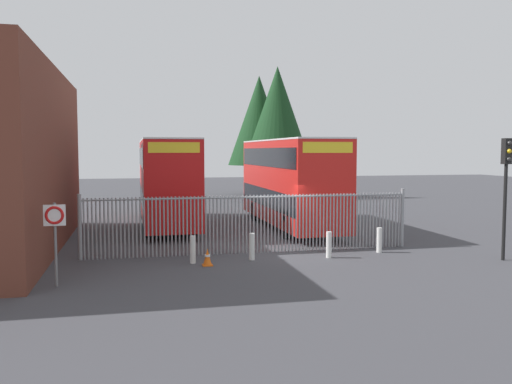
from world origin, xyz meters
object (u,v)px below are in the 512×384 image
at_px(speed_limit_sign_post, 55,225).
at_px(traffic_light_kerbside, 506,176).
at_px(bollard_near_right, 329,245).
at_px(bollard_far_right, 379,240).
at_px(double_decker_bus_behind_fence_left, 290,180).
at_px(double_decker_bus_near_gate, 167,179).
at_px(traffic_cone_by_gate, 207,257).
at_px(bollard_center_front, 252,247).
at_px(bollard_near_left, 193,250).

relative_size(speed_limit_sign_post, traffic_light_kerbside, 0.56).
relative_size(bollard_near_right, bollard_far_right, 1.00).
bearing_deg(double_decker_bus_behind_fence_left, speed_limit_sign_post, -134.67).
relative_size(double_decker_bus_near_gate, bollard_near_right, 11.38).
bearing_deg(traffic_cone_by_gate, traffic_light_kerbside, -7.88).
height_order(bollard_near_right, speed_limit_sign_post, speed_limit_sign_post).
xyz_separation_m(bollard_center_front, bollard_near_right, (2.80, -0.25, 0.00)).
relative_size(double_decker_bus_behind_fence_left, bollard_center_front, 11.38).
distance_m(bollard_near_right, speed_limit_sign_post, 9.40).
relative_size(double_decker_bus_near_gate, bollard_near_left, 11.38).
relative_size(double_decker_bus_near_gate, speed_limit_sign_post, 4.50).
relative_size(traffic_cone_by_gate, speed_limit_sign_post, 0.25).
height_order(bollard_near_left, bollard_center_front, same).
distance_m(traffic_cone_by_gate, traffic_light_kerbside, 10.77).
xyz_separation_m(double_decker_bus_near_gate, traffic_light_kerbside, (11.05, -11.51, 0.56)).
bearing_deg(bollard_near_left, bollard_near_right, -1.67).
bearing_deg(traffic_cone_by_gate, bollard_far_right, 7.69).
relative_size(bollard_center_front, traffic_cone_by_gate, 1.61).
bearing_deg(speed_limit_sign_post, double_decker_bus_near_gate, 72.08).
bearing_deg(traffic_light_kerbside, double_decker_bus_near_gate, 133.85).
xyz_separation_m(double_decker_bus_behind_fence_left, bollard_near_right, (-0.80, -7.75, -1.95)).
bearing_deg(bollard_near_left, double_decker_bus_near_gate, 91.70).
bearing_deg(bollard_center_front, double_decker_bus_near_gate, 104.18).
bearing_deg(double_decker_bus_near_gate, traffic_light_kerbside, -46.15).
xyz_separation_m(traffic_cone_by_gate, traffic_light_kerbside, (10.33, -1.43, 2.70)).
distance_m(bollard_near_right, traffic_light_kerbside, 6.63).
distance_m(bollard_center_front, traffic_light_kerbside, 9.25).
xyz_separation_m(bollard_near_right, traffic_cone_by_gate, (-4.47, -0.36, -0.19)).
height_order(double_decker_bus_near_gate, bollard_center_front, double_decker_bus_near_gate).
xyz_separation_m(bollard_far_right, speed_limit_sign_post, (-11.28, -2.76, 1.30)).
xyz_separation_m(speed_limit_sign_post, traffic_light_kerbside, (14.91, 0.42, 1.21)).
height_order(double_decker_bus_behind_fence_left, bollard_center_front, double_decker_bus_behind_fence_left).
bearing_deg(double_decker_bus_behind_fence_left, bollard_far_right, -78.76).
distance_m(bollard_far_right, speed_limit_sign_post, 11.68).
bearing_deg(bollard_near_left, traffic_cone_by_gate, -49.15).
bearing_deg(speed_limit_sign_post, traffic_cone_by_gate, 22.02).
relative_size(bollard_center_front, speed_limit_sign_post, 0.40).
xyz_separation_m(double_decker_bus_near_gate, speed_limit_sign_post, (-3.86, -11.93, -0.65)).
relative_size(bollard_far_right, traffic_light_kerbside, 0.22).
bearing_deg(traffic_cone_by_gate, bollard_near_right, 4.64).
distance_m(speed_limit_sign_post, traffic_light_kerbside, 14.97).
distance_m(double_decker_bus_near_gate, traffic_cone_by_gate, 10.33).
xyz_separation_m(bollard_near_right, bollard_far_right, (2.23, 0.54, 0.00)).
height_order(bollard_near_right, traffic_light_kerbside, traffic_light_kerbside).
bearing_deg(bollard_near_left, traffic_light_kerbside, -10.19).
bearing_deg(bollard_center_front, bollard_near_right, -5.12).
relative_size(double_decker_bus_near_gate, bollard_center_front, 11.38).
distance_m(double_decker_bus_near_gate, double_decker_bus_behind_fence_left, 6.30).
relative_size(bollard_near_left, bollard_far_right, 1.00).
bearing_deg(traffic_cone_by_gate, bollard_center_front, 20.18).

